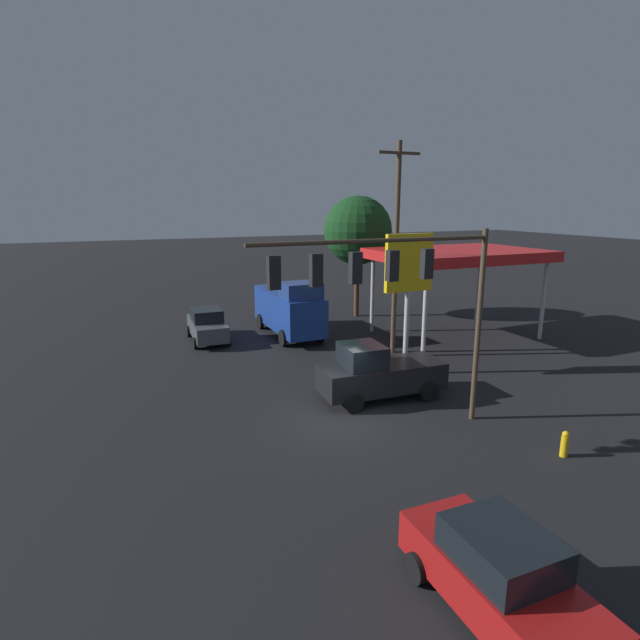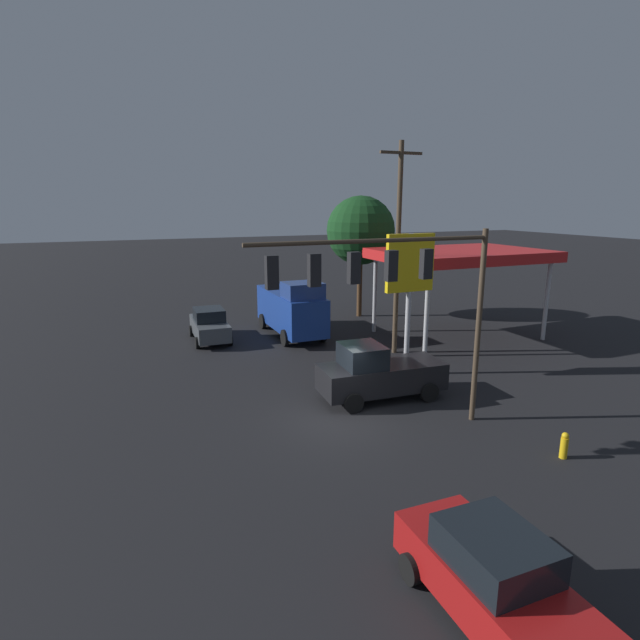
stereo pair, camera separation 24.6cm
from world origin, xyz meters
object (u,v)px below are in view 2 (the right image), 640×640
price_sign (410,271)px  sedan_waiting (210,325)px  traffic_signal_assembly (392,281)px  fire_hydrant (564,445)px  sedan_far (493,577)px  pickup_parked (378,373)px  street_tree (361,231)px  utility_pole (398,246)px  delivery_truck (292,309)px

price_sign → sedan_waiting: price_sign is taller
traffic_signal_assembly → fire_hydrant: size_ratio=9.90×
sedan_far → pickup_parked: bearing=162.6°
sedan_waiting → street_tree: bearing=104.2°
sedan_far → street_tree: size_ratio=0.52×
fire_hydrant → street_tree: bearing=-99.1°
price_sign → sedan_far: size_ratio=1.50×
utility_pole → price_sign: size_ratio=1.66×
traffic_signal_assembly → pickup_parked: size_ratio=1.64×
traffic_signal_assembly → price_sign: (-4.13, -5.34, -0.58)m
utility_pole → sedan_waiting: bearing=-35.6°
price_sign → fire_hydrant: bearing=92.1°
street_tree → traffic_signal_assembly: bearing=65.8°
sedan_far → price_sign: bearing=154.9°
utility_pole → delivery_truck: bearing=-54.5°
utility_pole → sedan_waiting: size_ratio=2.47×
sedan_waiting → street_tree: size_ratio=0.53×
street_tree → fire_hydrant: size_ratio=9.62×
price_sign → pickup_parked: price_sign is taller
price_sign → fire_hydrant: price_sign is taller
utility_pole → street_tree: 9.06m
pickup_parked → price_sign: bearing=-138.0°
sedan_waiting → delivery_truck: bearing=82.8°
street_tree → price_sign: bearing=73.1°
utility_pole → fire_hydrant: (1.00, 12.10, -5.36)m
pickup_parked → traffic_signal_assembly: bearing=69.8°
traffic_signal_assembly → sedan_far: (2.15, 7.66, -4.56)m
utility_pole → sedan_far: size_ratio=2.49×
traffic_signal_assembly → sedan_waiting: traffic_signal_assembly is taller
utility_pole → sedan_far: utility_pole is taller
price_sign → traffic_signal_assembly: bearing=52.3°
price_sign → delivery_truck: price_sign is taller
pickup_parked → fire_hydrant: 7.38m
street_tree → delivery_truck: bearing=27.1°
traffic_signal_assembly → pickup_parked: (-1.39, -3.16, -4.40)m
traffic_signal_assembly → sedan_waiting: bearing=-77.2°
traffic_signal_assembly → street_tree: bearing=-114.2°
delivery_truck → traffic_signal_assembly: bearing=-6.1°
traffic_signal_assembly → pickup_parked: traffic_signal_assembly is taller
utility_pole → pickup_parked: utility_pole is taller
pickup_parked → delivery_truck: bearing=-87.1°
fire_hydrant → pickup_parked: bearing=-65.4°
street_tree → fire_hydrant: bearing=80.9°
traffic_signal_assembly → sedan_waiting: size_ratio=1.95×
price_sign → street_tree: size_ratio=0.78×
fire_hydrant → traffic_signal_assembly: bearing=-38.4°
traffic_signal_assembly → sedan_waiting: (3.38, -14.89, -4.56)m
sedan_far → street_tree: (-9.91, -24.98, 5.12)m
pickup_parked → street_tree: size_ratio=0.63×
sedan_far → fire_hydrant: size_ratio=5.02×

